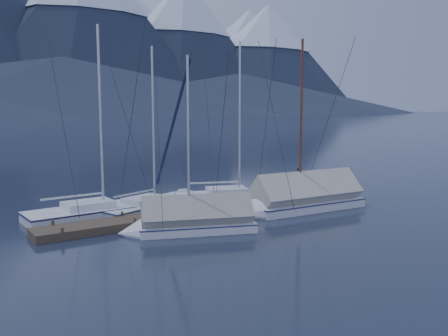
% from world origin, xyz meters
% --- Properties ---
extents(ground, '(1000.00, 1000.00, 0.00)m').
position_xyz_m(ground, '(0.00, 0.00, 0.00)').
color(ground, black).
rests_on(ground, ground).
extents(dock, '(18.00, 1.50, 0.54)m').
position_xyz_m(dock, '(0.00, 2.00, 0.11)').
color(dock, '#382D23').
rests_on(dock, ground).
extents(mooring_posts, '(15.12, 1.52, 0.35)m').
position_xyz_m(mooring_posts, '(-0.50, 2.00, 0.35)').
color(mooring_posts, '#382D23').
rests_on(mooring_posts, ground).
extents(sailboat_open_left, '(7.48, 3.17, 9.77)m').
position_xyz_m(sailboat_open_left, '(-4.66, 4.62, 0.17)').
color(sailboat_open_left, silver).
rests_on(sailboat_open_left, ground).
extents(sailboat_open_mid, '(6.99, 4.04, 8.92)m').
position_xyz_m(sailboat_open_mid, '(-2.04, 4.79, 0.16)').
color(sailboat_open_mid, silver).
rests_on(sailboat_open_mid, ground).
extents(sailboat_open_right, '(7.39, 4.51, 9.46)m').
position_xyz_m(sailboat_open_right, '(2.78, 3.74, 0.17)').
color(sailboat_open_right, silver).
rests_on(sailboat_open_right, ground).
extents(sailboat_covered_near, '(7.33, 3.11, 9.36)m').
position_xyz_m(sailboat_covered_near, '(3.32, 0.37, 0.47)').
color(sailboat_covered_near, silver).
rests_on(sailboat_covered_near, ground).
extents(sailboat_covered_far, '(5.87, 3.56, 7.91)m').
position_xyz_m(sailboat_covered_far, '(-3.37, -0.22, 0.39)').
color(sailboat_covered_far, silver).
rests_on(sailboat_covered_far, ground).
extents(person, '(0.55, 0.66, 1.55)m').
position_xyz_m(person, '(4.91, 1.93, 1.11)').
color(person, black).
rests_on(person, dock).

